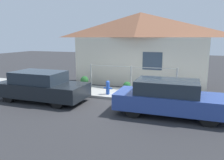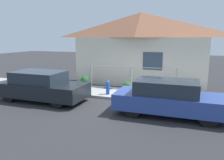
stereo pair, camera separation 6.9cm
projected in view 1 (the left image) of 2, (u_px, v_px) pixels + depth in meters
ground_plane at (120, 101)px, 10.23m from camera, size 60.00×60.00×0.00m
sidewalk at (126, 94)px, 11.20m from camera, size 24.00×2.13×0.12m
house at (140, 28)px, 13.18m from camera, size 8.22×2.23×4.40m
fence at (131, 77)px, 11.90m from camera, size 4.90×0.10×1.27m
car_left at (42, 86)px, 10.13m from camera, size 4.17×1.72×1.38m
car_right at (170, 98)px, 8.22m from camera, size 4.18×1.70×1.35m
fire_hydrant at (108, 87)px, 10.86m from camera, size 0.42×0.19×0.69m
potted_plant_near_hydrant at (127, 86)px, 11.56m from camera, size 0.39×0.39×0.49m
potted_plant_by_fence at (84, 81)px, 12.50m from camera, size 0.46×0.46×0.62m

